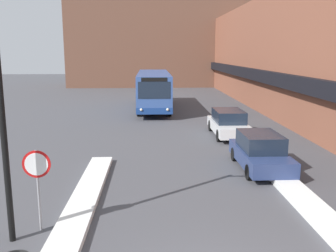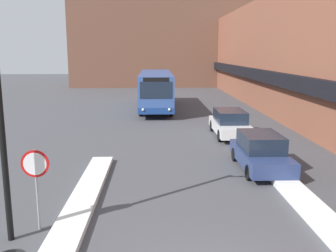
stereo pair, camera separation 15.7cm
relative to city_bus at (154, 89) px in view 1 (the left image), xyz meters
name	(u,v)px [view 1 (the left image)]	position (x,y,z in m)	size (l,w,h in m)	color
building_row_right	(290,55)	(11.10, -1.76, 2.90)	(5.50, 60.00, 9.31)	brown
building_backdrop_far	(160,30)	(1.13, 23.78, 6.25)	(26.00, 8.00, 15.97)	brown
snow_bank_left	(62,249)	(-2.47, -23.59, -1.64)	(0.90, 15.76, 0.20)	silver
city_bus	(154,89)	(0.00, 0.00, 0.00)	(2.66, 11.69, 3.15)	#335193
parked_car_front	(260,152)	(4.33, -17.15, -0.99)	(1.81, 4.20, 1.53)	navy
parked_car_middle	(229,123)	(4.33, -10.70, -0.98)	(1.88, 4.65, 1.52)	silver
stop_sign	(37,173)	(-3.34, -22.38, -0.08)	(0.76, 0.08, 2.29)	gray
street_lamp	(11,84)	(-3.65, -22.93, 2.36)	(1.46, 0.36, 6.66)	black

